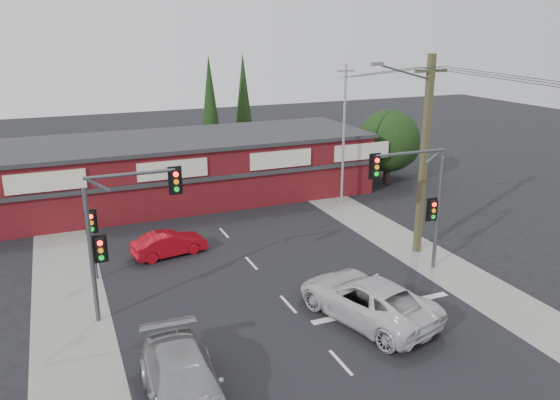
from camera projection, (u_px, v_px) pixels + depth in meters
name	position (u px, v px, depth m)	size (l,w,h in m)	color
ground	(291.00, 308.00, 22.71)	(120.00, 120.00, 0.00)	black
road_strip	(250.00, 262.00, 27.11)	(14.00, 70.00, 0.01)	black
verge_left	(69.00, 293.00, 23.98)	(3.00, 70.00, 0.02)	gray
verge_right	(395.00, 238.00, 30.25)	(3.00, 70.00, 0.02)	gray
stop_line	(382.00, 308.00, 22.68)	(6.50, 0.35, 0.01)	silver
white_suv	(367.00, 299.00, 21.66)	(2.81, 6.08, 1.69)	silver
silver_suv	(184.00, 385.00, 16.48)	(2.25, 5.53, 1.60)	#999B9E
red_sedan	(169.00, 244.00, 27.81)	(1.32, 3.79, 1.25)	#AA0A15
lane_dashes	(237.00, 247.00, 29.00)	(0.12, 51.90, 0.01)	silver
shop_building	(176.00, 169.00, 36.66)	(27.30, 8.40, 4.22)	#511015
tree_cluster	(387.00, 144.00, 40.85)	(5.90, 5.10, 5.50)	#2D2116
conifer_near	(210.00, 103.00, 43.49)	(1.80, 1.80, 9.25)	#2D2116
conifer_far	(243.00, 98.00, 46.54)	(1.80, 1.80, 9.25)	#2D2116
traffic_mast_left	(118.00, 224.00, 20.93)	(3.77, 0.27, 5.97)	#47494C
traffic_mast_right	(420.00, 192.00, 24.95)	(3.96, 0.27, 5.97)	#47494C
pedestal_signal	(92.00, 230.00, 24.63)	(0.55, 0.27, 3.38)	#47494C
utility_pole	(423.00, 150.00, 26.81)	(4.38, 0.59, 10.00)	#4E4B2B
steel_pole	(344.00, 133.00, 35.19)	(1.20, 0.16, 9.00)	gray
power_lines	(520.00, 85.00, 20.96)	(2.01, 29.00, 1.22)	black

